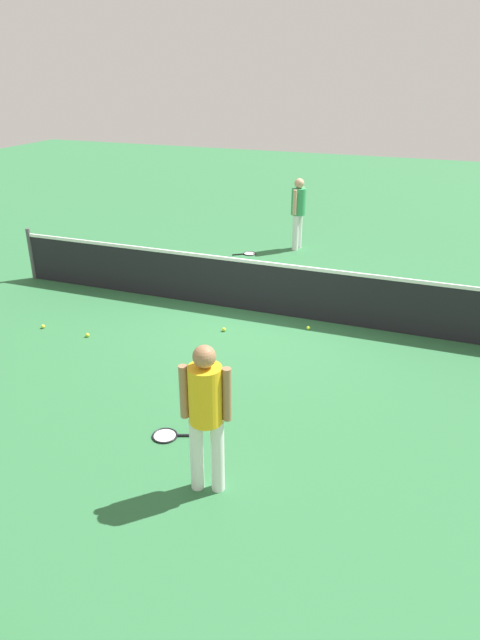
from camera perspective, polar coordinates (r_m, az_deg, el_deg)
ground_plane at (r=10.35m, az=1.89°, el=0.85°), size 40.00×40.00×0.00m
court_net at (r=10.16m, az=1.93°, el=3.44°), size 10.09×0.09×1.07m
player_near_side at (r=5.71m, az=-3.47°, el=-8.81°), size 0.53×0.41×1.70m
player_far_side at (r=13.76m, az=5.88°, el=11.16°), size 0.39×0.53×1.70m
tennis_racket_near_player at (r=7.07m, az=-7.35°, el=-11.46°), size 0.61×0.41×0.03m
tennis_racket_far_player at (r=13.55m, az=0.87°, el=6.70°), size 0.57×0.48×0.03m
tennis_ball_near_player at (r=9.70m, az=6.89°, el=-0.79°), size 0.07×0.07×0.07m
tennis_ball_by_net at (r=9.58m, az=-1.63°, el=-0.95°), size 0.07×0.07×0.07m
tennis_ball_midcourt at (r=9.71m, az=-15.09°, el=-1.47°), size 0.07×0.07×0.07m
tennis_ball_baseline at (r=7.63m, az=-2.48°, el=-8.12°), size 0.07×0.07×0.07m
tennis_ball_stray_left at (r=6.65m, az=-4.21°, el=-13.73°), size 0.07×0.07×0.07m
tennis_ball_stray_right at (r=10.25m, az=-19.20°, el=-0.61°), size 0.07×0.07×0.07m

